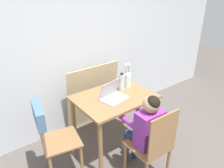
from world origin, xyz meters
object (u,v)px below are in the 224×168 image
(chair_occupied, at_px, (153,146))
(laptop, at_px, (113,94))
(chair_spare, at_px, (48,129))
(water_bottle, at_px, (122,82))
(person_seated, at_px, (146,126))
(flower_vase, at_px, (127,79))

(chair_occupied, distance_m, laptop, 0.75)
(chair_spare, xyz_separation_m, water_bottle, (1.04, 0.03, 0.25))
(chair_spare, xyz_separation_m, person_seated, (0.84, -0.61, 0.03))
(person_seated, xyz_separation_m, flower_vase, (0.32, 0.68, 0.22))
(chair_occupied, xyz_separation_m, laptop, (-0.02, 0.67, 0.34))
(laptop, height_order, flower_vase, flower_vase)
(chair_spare, xyz_separation_m, flower_vase, (1.16, 0.07, 0.25))
(person_seated, bearing_deg, chair_occupied, 90.00)
(flower_vase, bearing_deg, laptop, -158.14)
(chair_spare, distance_m, flower_vase, 1.19)
(person_seated, relative_size, laptop, 2.94)
(flower_vase, xyz_separation_m, water_bottle, (-0.13, -0.04, -0.00))
(flower_vase, bearing_deg, chair_occupied, -112.19)
(chair_occupied, height_order, flower_vase, flower_vase)
(chair_spare, height_order, flower_vase, flower_vase)
(chair_occupied, relative_size, water_bottle, 3.92)
(laptop, distance_m, flower_vase, 0.38)
(laptop, bearing_deg, chair_spare, 164.68)
(chair_spare, height_order, laptop, laptop)
(chair_occupied, distance_m, flower_vase, 0.96)
(chair_occupied, xyz_separation_m, water_bottle, (0.20, 0.77, 0.40))
(chair_occupied, distance_m, water_bottle, 0.89)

